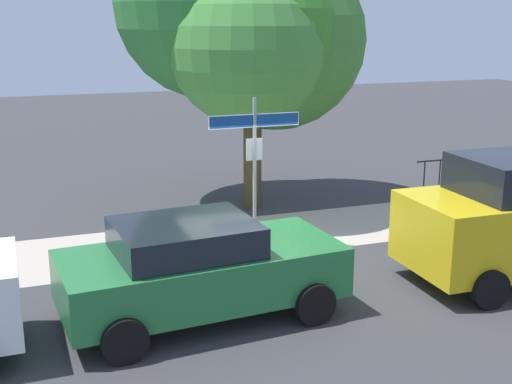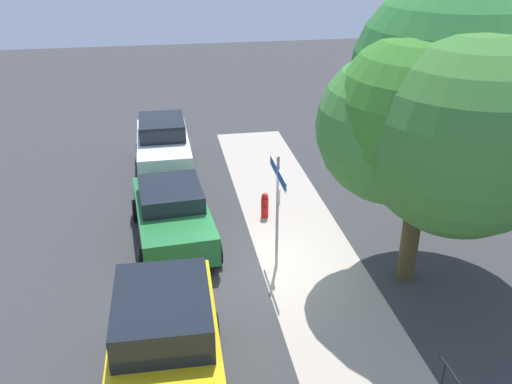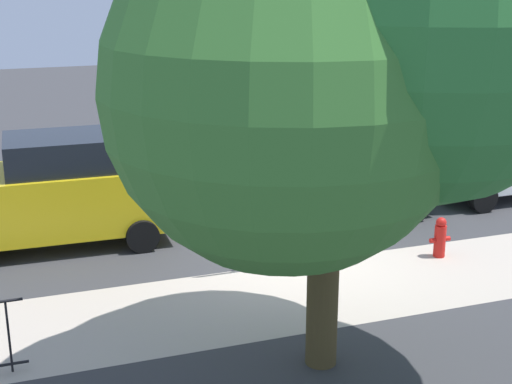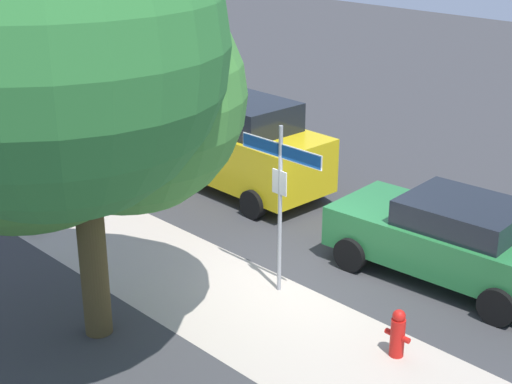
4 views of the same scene
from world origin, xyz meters
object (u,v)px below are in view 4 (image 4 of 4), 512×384
(street_sign, at_px, (280,178))
(shade_tree, at_px, (63,73))
(car_blue, at_px, (114,113))
(car_green, at_px, (450,237))
(fire_hydrant, at_px, (398,333))
(car_yellow, at_px, (238,145))

(street_sign, relative_size, shade_tree, 0.43)
(car_blue, bearing_deg, car_green, -177.39)
(car_green, height_order, fire_hydrant, car_green)
(street_sign, bearing_deg, car_yellow, -34.84)
(car_green, xyz_separation_m, fire_hydrant, (-0.86, 2.71, -0.41))
(car_green, relative_size, car_yellow, 0.93)
(shade_tree, height_order, car_yellow, shade_tree)
(street_sign, relative_size, car_green, 0.69)
(car_green, relative_size, car_blue, 0.99)
(car_blue, relative_size, fire_hydrant, 5.59)
(car_yellow, height_order, fire_hydrant, car_yellow)
(street_sign, distance_m, car_yellow, 5.08)
(shade_tree, bearing_deg, street_sign, -106.12)
(shade_tree, relative_size, fire_hydrant, 8.95)
(street_sign, relative_size, fire_hydrant, 3.85)
(shade_tree, height_order, car_blue, shade_tree)
(street_sign, distance_m, shade_tree, 4.05)
(car_yellow, bearing_deg, car_green, 177.90)
(street_sign, height_order, fire_hydrant, street_sign)
(car_green, height_order, car_blue, car_blue)
(shade_tree, relative_size, car_yellow, 1.51)
(shade_tree, bearing_deg, car_yellow, -63.01)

